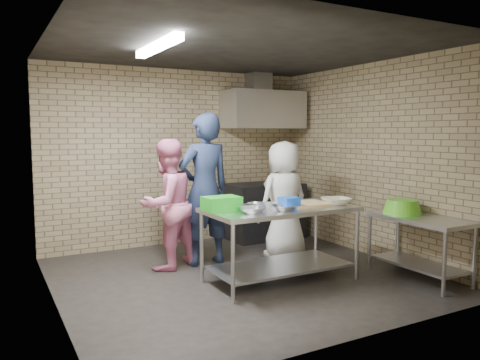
% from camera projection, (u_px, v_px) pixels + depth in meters
% --- Properties ---
extents(floor, '(4.20, 4.20, 0.00)m').
position_uv_depth(floor, '(241.00, 276.00, 5.70)').
color(floor, black).
rests_on(floor, ground).
extents(ceiling, '(4.20, 4.20, 0.00)m').
position_uv_depth(ceiling, '(241.00, 49.00, 5.43)').
color(ceiling, black).
rests_on(ceiling, ground).
extents(back_wall, '(4.20, 0.06, 2.70)m').
position_uv_depth(back_wall, '(179.00, 157.00, 7.31)').
color(back_wall, '#9B8761').
rests_on(back_wall, ground).
extents(front_wall, '(4.20, 0.06, 2.70)m').
position_uv_depth(front_wall, '(359.00, 180.00, 3.82)').
color(front_wall, '#9B8761').
rests_on(front_wall, ground).
extents(left_wall, '(0.06, 4.00, 2.70)m').
position_uv_depth(left_wall, '(51.00, 172.00, 4.56)').
color(left_wall, '#9B8761').
rests_on(left_wall, ground).
extents(right_wall, '(0.06, 4.00, 2.70)m').
position_uv_depth(right_wall, '(372.00, 160.00, 6.56)').
color(right_wall, '#9B8761').
rests_on(right_wall, ground).
extents(prep_table, '(1.75, 0.87, 0.87)m').
position_uv_depth(prep_table, '(280.00, 244.00, 5.47)').
color(prep_table, silver).
rests_on(prep_table, floor).
extents(side_counter, '(0.60, 1.20, 0.75)m').
position_uv_depth(side_counter, '(419.00, 248.00, 5.56)').
color(side_counter, silver).
rests_on(side_counter, floor).
extents(stove, '(1.20, 0.70, 0.90)m').
position_uv_depth(stove, '(264.00, 211.00, 7.74)').
color(stove, black).
rests_on(stove, floor).
extents(range_hood, '(1.30, 0.60, 0.60)m').
position_uv_depth(range_hood, '(263.00, 110.00, 7.62)').
color(range_hood, silver).
rests_on(range_hood, back_wall).
extents(hood_duct, '(0.35, 0.30, 0.30)m').
position_uv_depth(hood_duct, '(259.00, 83.00, 7.70)').
color(hood_duct, '#A5A8AD').
rests_on(hood_duct, back_wall).
extents(wall_shelf, '(0.80, 0.20, 0.04)m').
position_uv_depth(wall_shelf, '(272.00, 121.00, 7.94)').
color(wall_shelf, '#3F2B19').
rests_on(wall_shelf, back_wall).
extents(fluorescent_fixture, '(0.10, 1.25, 0.08)m').
position_uv_depth(fluorescent_fixture, '(158.00, 46.00, 4.96)').
color(fluorescent_fixture, white).
rests_on(fluorescent_fixture, ceiling).
extents(green_crate, '(0.39, 0.29, 0.16)m').
position_uv_depth(green_crate, '(221.00, 204.00, 5.19)').
color(green_crate, green).
rests_on(green_crate, prep_table).
extents(blue_tub, '(0.19, 0.19, 0.13)m').
position_uv_depth(blue_tub, '(289.00, 203.00, 5.36)').
color(blue_tub, blue).
rests_on(blue_tub, prep_table).
extents(cutting_board, '(0.53, 0.41, 0.03)m').
position_uv_depth(cutting_board, '(306.00, 204.00, 5.58)').
color(cutting_board, '#D7B67C').
rests_on(cutting_board, prep_table).
extents(mixing_bowl_a, '(0.32, 0.32, 0.07)m').
position_uv_depth(mixing_bowl_a, '(252.00, 210.00, 5.01)').
color(mixing_bowl_a, silver).
rests_on(mixing_bowl_a, prep_table).
extents(mixing_bowl_b, '(0.25, 0.25, 0.07)m').
position_uv_depth(mixing_bowl_b, '(256.00, 206.00, 5.33)').
color(mixing_bowl_b, silver).
rests_on(mixing_bowl_b, prep_table).
extents(mixing_bowl_c, '(0.30, 0.30, 0.06)m').
position_uv_depth(mixing_bowl_c, '(284.00, 208.00, 5.19)').
color(mixing_bowl_c, '#B6B8BE').
rests_on(mixing_bowl_c, prep_table).
extents(ceramic_bowl, '(0.40, 0.40, 0.08)m').
position_uv_depth(ceramic_bowl, '(336.00, 201.00, 5.63)').
color(ceramic_bowl, '#C1BA9A').
rests_on(ceramic_bowl, prep_table).
extents(green_basin, '(0.46, 0.46, 0.17)m').
position_uv_depth(green_basin, '(402.00, 207.00, 5.72)').
color(green_basin, '#59C626').
rests_on(green_basin, side_counter).
extents(bottle_red, '(0.07, 0.07, 0.18)m').
position_uv_depth(bottle_red, '(260.00, 115.00, 7.81)').
color(bottle_red, '#B22619').
rests_on(bottle_red, wall_shelf).
extents(man_navy, '(0.75, 0.52, 1.99)m').
position_uv_depth(man_navy, '(205.00, 189.00, 6.14)').
color(man_navy, '#151B36').
rests_on(man_navy, floor).
extents(woman_pink, '(0.99, 0.89, 1.65)m').
position_uv_depth(woman_pink, '(167.00, 204.00, 5.97)').
color(woman_pink, pink).
rests_on(woman_pink, floor).
extents(woman_white, '(0.83, 0.57, 1.62)m').
position_uv_depth(woman_white, '(284.00, 200.00, 6.51)').
color(woman_white, white).
rests_on(woman_white, floor).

